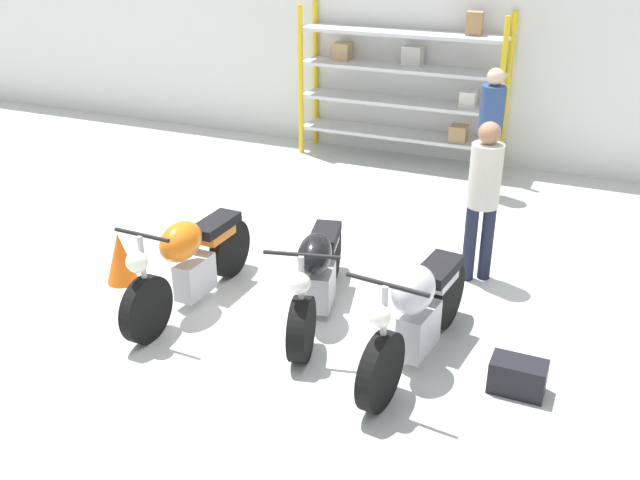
# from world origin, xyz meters

# --- Properties ---
(ground_plane) EXTENTS (30.00, 30.00, 0.00)m
(ground_plane) POSITION_xyz_m (0.00, 0.00, 0.00)
(ground_plane) COLOR silver
(back_wall) EXTENTS (30.00, 0.08, 3.60)m
(back_wall) POSITION_xyz_m (0.00, 5.37, 1.80)
(back_wall) COLOR white
(back_wall) RESTS_ON ground_plane
(shelving_rack) EXTENTS (3.11, 0.63, 2.26)m
(shelving_rack) POSITION_xyz_m (-0.65, 5.01, 1.19)
(shelving_rack) COLOR yellow
(shelving_rack) RESTS_ON ground_plane
(motorcycle_orange) EXTENTS (0.56, 2.02, 1.03)m
(motorcycle_orange) POSITION_xyz_m (-1.14, -0.09, 0.48)
(motorcycle_orange) COLOR black
(motorcycle_orange) RESTS_ON ground_plane
(motorcycle_black) EXTENTS (0.81, 2.07, 0.98)m
(motorcycle_black) POSITION_xyz_m (0.04, 0.24, 0.43)
(motorcycle_black) COLOR black
(motorcycle_black) RESTS_ON ground_plane
(motorcycle_silver) EXTENTS (0.66, 2.03, 1.07)m
(motorcycle_silver) POSITION_xyz_m (1.13, -0.16, 0.48)
(motorcycle_silver) COLOR black
(motorcycle_silver) RESTS_ON ground_plane
(person_browsing) EXTENTS (0.44, 0.44, 1.69)m
(person_browsing) POSITION_xyz_m (1.27, 1.56, 0.99)
(person_browsing) COLOR #1E2338
(person_browsing) RESTS_ON ground_plane
(person_near_rack) EXTENTS (0.43, 0.43, 1.71)m
(person_near_rack) POSITION_xyz_m (0.84, 4.04, 1.01)
(person_near_rack) COLOR #595960
(person_near_rack) RESTS_ON ground_plane
(toolbox) EXTENTS (0.44, 0.26, 0.28)m
(toolbox) POSITION_xyz_m (2.00, -0.23, 0.14)
(toolbox) COLOR black
(toolbox) RESTS_ON ground_plane
(traffic_cone) EXTENTS (0.32, 0.32, 0.55)m
(traffic_cone) POSITION_xyz_m (-2.08, 0.01, 0.28)
(traffic_cone) COLOR orange
(traffic_cone) RESTS_ON ground_plane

